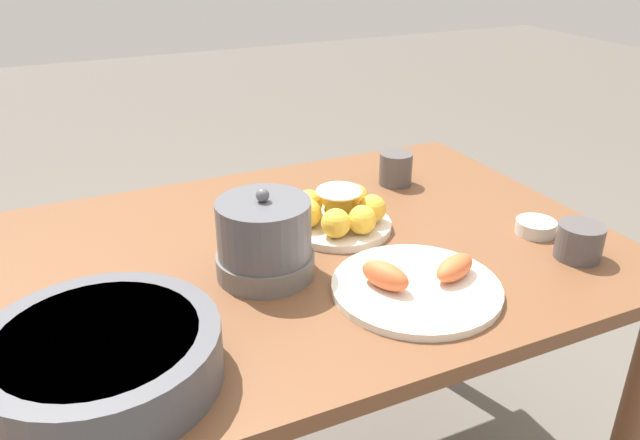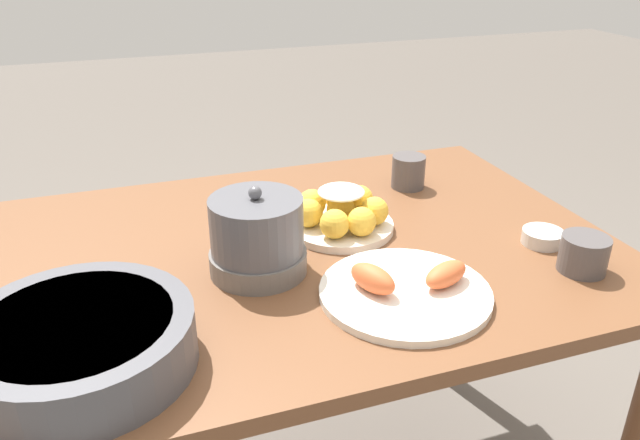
% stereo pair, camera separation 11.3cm
% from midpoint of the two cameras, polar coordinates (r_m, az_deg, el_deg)
% --- Properties ---
extents(dining_table, '(1.24, 0.86, 0.74)m').
position_cam_midpoint_polar(dining_table, '(1.28, 0.62, -6.65)').
color(dining_table, brown).
rests_on(dining_table, ground_plane).
extents(cake_plate, '(0.22, 0.22, 0.10)m').
position_cam_midpoint_polar(cake_plate, '(1.28, 4.46, 0.57)').
color(cake_plate, silver).
rests_on(cake_plate, dining_table).
extents(serving_bowl, '(0.33, 0.33, 0.08)m').
position_cam_midpoint_polar(serving_bowl, '(0.94, -17.98, -10.64)').
color(serving_bowl, '#4C4C51').
rests_on(serving_bowl, dining_table).
extents(sauce_bowl, '(0.08, 0.08, 0.03)m').
position_cam_midpoint_polar(sauce_bowl, '(1.33, 22.03, -1.46)').
color(sauce_bowl, beige).
rests_on(sauce_bowl, dining_table).
extents(seafood_platter, '(0.29, 0.29, 0.06)m').
position_cam_midpoint_polar(seafood_platter, '(1.08, 10.82, -6.29)').
color(seafood_platter, silver).
rests_on(seafood_platter, dining_table).
extents(cup_near, '(0.08, 0.08, 0.08)m').
position_cam_midpoint_polar(cup_near, '(1.51, 10.22, 4.33)').
color(cup_near, '#4C4747').
rests_on(cup_near, dining_table).
extents(cup_far, '(0.09, 0.09, 0.07)m').
position_cam_midpoint_polar(cup_far, '(1.25, 25.41, -2.89)').
color(cup_far, '#4C4747').
rests_on(cup_far, dining_table).
extents(warming_pot, '(0.18, 0.18, 0.17)m').
position_cam_midpoint_polar(warming_pot, '(1.11, -2.87, -1.60)').
color(warming_pot, '#66605B').
rests_on(warming_pot, dining_table).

